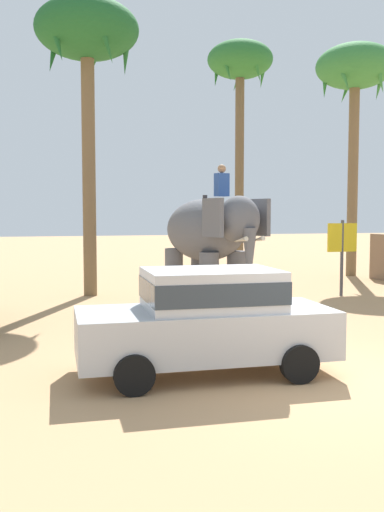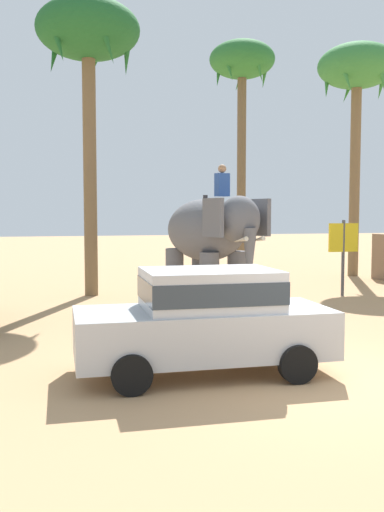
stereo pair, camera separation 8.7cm
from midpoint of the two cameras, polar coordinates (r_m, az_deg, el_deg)
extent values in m
plane|color=tan|center=(9.28, 10.95, -12.03)|extent=(120.00, 120.00, 0.00)
cube|color=#B7BABF|center=(9.26, 1.05, -7.66)|extent=(4.17, 1.87, 0.76)
cube|color=#B7BABF|center=(9.16, 1.66, -3.34)|extent=(2.16, 1.64, 0.64)
cube|color=#2D3842|center=(9.16, 1.66, -3.34)|extent=(2.18, 1.67, 0.35)
cylinder|color=black|center=(8.30, -6.14, -11.79)|extent=(0.61, 0.20, 0.60)
cylinder|color=black|center=(9.93, -7.42, -9.12)|extent=(0.61, 0.20, 0.60)
cylinder|color=black|center=(8.97, 10.47, -10.61)|extent=(0.61, 0.20, 0.60)
cylinder|color=black|center=(10.50, 6.65, -8.37)|extent=(0.61, 0.20, 0.60)
ellipsoid|color=slate|center=(15.71, 1.07, 2.65)|extent=(2.36, 3.41, 1.70)
cylinder|color=slate|center=(15.28, 4.33, -2.50)|extent=(0.52, 0.52, 1.60)
cylinder|color=slate|center=(14.79, 1.55, -2.71)|extent=(0.52, 0.52, 1.60)
cylinder|color=slate|center=(16.82, 0.64, -1.87)|extent=(0.52, 0.52, 1.60)
cylinder|color=slate|center=(16.38, -1.98, -2.04)|extent=(0.52, 0.52, 1.60)
ellipsoid|color=slate|center=(14.36, 4.56, 3.67)|extent=(1.33, 1.26, 1.20)
cube|color=slate|center=(14.87, 6.59, 3.87)|extent=(0.33, 0.80, 0.96)
cube|color=slate|center=(14.03, 1.93, 3.87)|extent=(0.33, 0.80, 0.96)
cone|color=slate|center=(14.04, 5.61, -0.43)|extent=(0.44, 0.44, 1.60)
cone|color=beige|center=(14.20, 6.34, 1.64)|extent=(0.26, 0.57, 0.21)
cone|color=beige|center=(13.89, 4.64, 1.59)|extent=(0.26, 0.57, 0.21)
cube|color=#2D519E|center=(15.01, 2.83, 7.15)|extent=(0.39, 0.32, 0.60)
sphere|color=#A87A56|center=(15.04, 2.84, 8.75)|extent=(0.22, 0.22, 0.22)
cylinder|color=#333338|center=(15.29, 4.45, 5.03)|extent=(0.12, 0.12, 0.55)
cylinder|color=#333338|center=(14.71, 1.14, 5.07)|extent=(0.12, 0.12, 0.55)
cylinder|color=brown|center=(18.27, -10.45, 8.70)|extent=(0.42, 0.42, 8.07)
ellipsoid|color=#1E5B28|center=(19.08, -10.63, 21.48)|extent=(3.20, 3.20, 1.80)
cone|color=#1E5B28|center=(19.09, -6.79, 19.95)|extent=(0.40, 0.92, 1.64)
cone|color=#1E5B28|center=(20.07, -9.82, 19.13)|extent=(0.91, 0.57, 1.67)
cone|color=#1E5B28|center=(19.55, -13.82, 19.48)|extent=(0.73, 0.83, 1.69)
cone|color=#1E5B28|center=(18.19, -13.65, 20.66)|extent=(0.73, 0.83, 1.69)
cone|color=#1E5B28|center=(17.89, -8.98, 21.02)|extent=(0.91, 0.57, 1.67)
cylinder|color=brown|center=(24.71, 15.75, 7.86)|extent=(0.42, 0.42, 8.43)
ellipsoid|color=#337A38|center=(25.39, 15.96, 17.85)|extent=(3.20, 3.20, 1.80)
cone|color=#337A38|center=(25.91, 18.29, 16.39)|extent=(0.40, 0.92, 1.64)
cone|color=#337A38|center=(26.42, 15.29, 16.21)|extent=(0.91, 0.57, 1.67)
cone|color=#337A38|center=(25.39, 13.12, 16.74)|extent=(0.73, 0.83, 1.69)
cone|color=#337A38|center=(24.20, 14.82, 17.35)|extent=(0.73, 0.83, 1.69)
cone|color=#337A38|center=(24.53, 18.18, 17.10)|extent=(0.91, 0.57, 1.67)
cylinder|color=brown|center=(28.50, 4.70, 8.99)|extent=(0.44, 0.44, 9.91)
ellipsoid|color=#286B2D|center=(29.38, 4.76, 19.06)|extent=(3.20, 3.20, 1.80)
cone|color=#286B2D|center=(29.69, 7.03, 17.89)|extent=(0.40, 0.92, 1.64)
cone|color=#286B2D|center=(30.42, 4.65, 17.57)|extent=(0.91, 0.57, 1.67)
cone|color=#286B2D|center=(29.59, 2.40, 17.96)|extent=(0.73, 0.83, 1.69)
cone|color=#286B2D|center=(28.29, 3.35, 18.60)|extent=(0.73, 0.83, 1.69)
cone|color=#286B2D|center=(28.36, 6.35, 18.55)|extent=(0.91, 0.57, 1.67)
cylinder|color=#4C4C51|center=(18.56, 14.68, -0.19)|extent=(0.10, 0.10, 2.40)
cube|color=yellow|center=(18.52, 14.72, 1.81)|extent=(1.00, 0.08, 0.90)
camera|label=1|loc=(0.04, -90.19, -0.01)|focal=39.84mm
camera|label=2|loc=(0.04, 89.81, 0.01)|focal=39.84mm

